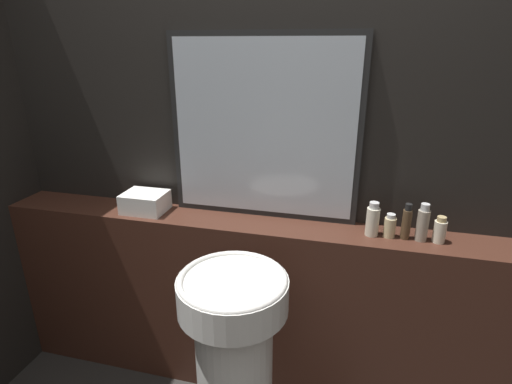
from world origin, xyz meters
name	(u,v)px	position (x,y,z in m)	size (l,w,h in m)	color
wall_back	(269,138)	(0.00, 1.44, 1.25)	(8.00, 0.06, 2.50)	black
vanity_counter	(261,307)	(0.00, 1.30, 0.45)	(2.51, 0.23, 0.90)	#422319
pedestal_sink	(236,365)	(0.00, 0.87, 0.50)	(0.40, 0.40, 0.89)	white
mirror	(264,130)	(-0.01, 1.39, 1.30)	(0.84, 0.03, 0.80)	black
towel_stack	(145,202)	(-0.57, 1.30, 0.94)	(0.20, 0.16, 0.09)	white
shampoo_bottle	(373,220)	(0.47, 1.30, 0.96)	(0.05, 0.05, 0.15)	beige
conditioner_bottle	(390,226)	(0.54, 1.30, 0.94)	(0.05, 0.05, 0.10)	#C6B284
lotion_bottle	(406,223)	(0.60, 1.30, 0.97)	(0.04, 0.04, 0.15)	#4C3823
body_wash_bottle	(423,224)	(0.67, 1.30, 0.97)	(0.05, 0.05, 0.16)	gray
hand_soap_bottle	(440,230)	(0.73, 1.30, 0.95)	(0.05, 0.05, 0.11)	beige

